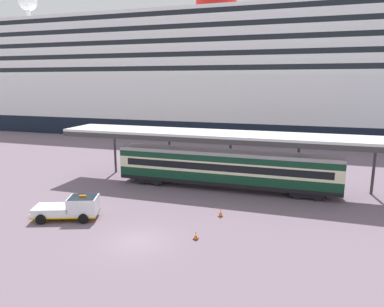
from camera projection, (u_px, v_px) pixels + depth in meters
The scene contains 7 objects.
ground_plane at pixel (138, 241), 24.68m from camera, with size 400.00×400.00×0.00m, color slate.
cruise_ship at pixel (185, 80), 80.67m from camera, with size 151.84×31.42×33.47m.
platform_canopy at pixel (226, 136), 35.98m from camera, with size 36.06×5.26×5.89m.
train_carriage at pixel (225, 168), 36.25m from camera, with size 22.85×2.81×4.11m.
service_truck at pixel (72, 207), 28.56m from camera, with size 5.58×3.66×2.02m.
traffic_cone_near at pixel (196, 235), 24.96m from camera, with size 0.36×0.36×0.61m.
traffic_cone_mid at pixel (221, 212), 29.14m from camera, with size 0.36×0.36×0.76m.
Camera 1 is at (10.55, -20.68, 11.12)m, focal length 32.62 mm.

